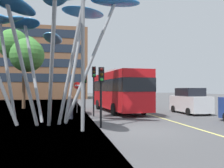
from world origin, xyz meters
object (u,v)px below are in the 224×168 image
Objects in this scene: traffic_light_kerb_far at (94,80)px; no_entry_sign at (77,92)px; leaf_sculpture at (43,20)px; traffic_light_island_mid at (85,85)px; car_parked_mid at (190,101)px; street_lamp at (89,19)px; traffic_light_kerb_near at (101,84)px; pedestrian at (71,107)px; red_bus at (119,89)px.

no_entry_sign is at bearing 109.78° from traffic_light_kerb_far.
leaf_sculpture reaches higher than no_entry_sign.
traffic_light_island_mid is 9.12m from car_parked_mid.
street_lamp is at bearing -143.74° from car_parked_mid.
traffic_light_kerb_near reaches higher than car_parked_mid.
leaf_sculpture is at bearing 131.85° from street_lamp.
traffic_light_kerb_near is at bearing 45.73° from street_lamp.
traffic_light_kerb_far reaches higher than no_entry_sign.
car_parked_mid is (8.73, -2.21, -1.45)m from traffic_light_island_mid.
street_lamp is at bearing -81.11° from pedestrian.
pedestrian is at bearing -170.27° from car_parked_mid.
red_bus reaches higher than car_parked_mid.
leaf_sculpture is 5.93m from traffic_light_kerb_far.
street_lamp reaches higher than red_bus.
traffic_light_kerb_far is 1.40× the size of no_entry_sign.
traffic_light_kerb_near reaches higher than no_entry_sign.
leaf_sculpture is at bearing -126.37° from pedestrian.
traffic_light_island_mid is 1.26× the size of no_entry_sign.
leaf_sculpture is 5.38m from traffic_light_kerb_near.
street_lamp is at bearing -98.74° from traffic_light_kerb_far.
pedestrian is (1.69, 2.29, -5.38)m from leaf_sculpture.
pedestrian is (-1.29, -3.93, -1.66)m from traffic_light_island_mid.
traffic_light_kerb_near is at bearing -70.84° from pedestrian.
car_parked_mid is at bearing 4.22° from traffic_light_kerb_far.
red_bus is 3.81m from no_entry_sign.
traffic_light_kerb_near is 4.83m from pedestrian.
no_entry_sign is at bearing 70.40° from leaf_sculpture.
red_bus is 6.31m from car_parked_mid.
traffic_light_kerb_near is (3.19, -2.03, -3.83)m from leaf_sculpture.
leaf_sculpture is 3.60× the size of traffic_light_kerb_near.
car_parked_mid is (5.60, -2.70, -1.05)m from red_bus.
no_entry_sign is (-0.88, 8.52, -0.57)m from traffic_light_kerb_near.
traffic_light_island_mid is at bearing -22.11° from no_entry_sign.
leaf_sculpture is at bearing -109.60° from no_entry_sign.
traffic_light_kerb_far reaches higher than pedestrian.
car_parked_mid reaches higher than pedestrian.
traffic_light_island_mid is (2.97, 6.22, -3.71)m from leaf_sculpture.
street_lamp is (-0.50, -8.98, 3.09)m from traffic_light_island_mid.
traffic_light_kerb_far is 1.11× the size of traffic_light_island_mid.
traffic_light_kerb_far reaches higher than traffic_light_island_mid.
street_lamp is at bearing -134.27° from traffic_light_kerb_near.
leaf_sculpture is at bearing -135.22° from traffic_light_kerb_far.
pedestrian is (-10.02, -1.72, -0.21)m from car_parked_mid.
red_bus is 4.31m from traffic_light_kerb_far.
no_entry_sign is (-3.79, -0.22, -0.28)m from red_bus.
traffic_light_kerb_near is at bearing -92.48° from traffic_light_kerb_far.
red_bus is 9.22m from traffic_light_kerb_near.
red_bus is 3.19m from traffic_light_island_mid.
traffic_light_kerb_near is at bearing -32.55° from leaf_sculpture.
car_parked_mid is 0.48× the size of street_lamp.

